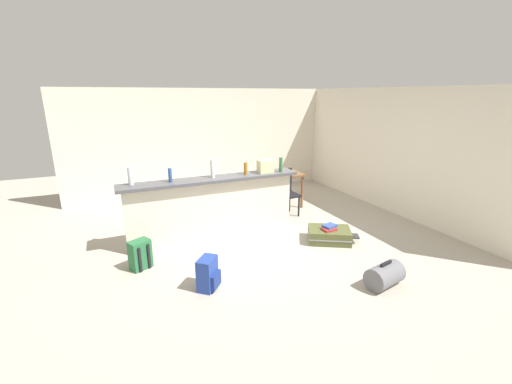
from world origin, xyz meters
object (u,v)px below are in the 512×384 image
Objects in this scene: bottle_clear at (130,176)px; backpack_blue at (208,274)px; dining_chair_near_partition at (286,190)px; bottle_green at (281,165)px; book_stack at (329,227)px; backpack_green at (140,255)px; duffel_bag_grey at (385,275)px; bottle_amber at (246,168)px; bottle_white at (213,169)px; bottle_blue at (170,175)px; suitcase_flat_olive at (329,235)px; grocery_bag at (265,166)px; dining_table at (275,177)px.

bottle_clear reaches higher than backpack_blue.
bottle_clear is 3.02m from dining_chair_near_partition.
bottle_green reaches higher than book_stack.
backpack_green is (-2.48, -0.52, -0.98)m from bottle_green.
duffel_bag_grey is 1.40m from book_stack.
bottle_clear is at bearing -171.27° from dining_chair_near_partition.
bottle_amber reaches higher than backpack_green.
dining_chair_near_partition is 1.49m from book_stack.
bottle_clear is at bearing 177.47° from bottle_white.
bottle_blue is at bearing 179.38° from bottle_amber.
bottle_white is 1.15× the size of bottle_green.
bottle_amber is 0.50× the size of backpack_green.
bottle_white is at bearing 150.74° from suitcase_flat_olive.
bottle_clear is at bearing 173.68° from bottle_blue.
bottle_blue is 0.75× the size of bottle_white.
bottle_white is at bearing 177.86° from bottle_amber.
grocery_bag is 0.29× the size of suitcase_flat_olive.
bottle_green is at bearing -126.98° from dining_chair_near_partition.
bottle_green is 1.36m from book_stack.
bottle_white is (0.68, 0.01, 0.04)m from bottle_blue.
bottle_blue is 0.78× the size of book_stack.
bottle_white is at bearing -147.87° from dining_table.
grocery_bag is 2.49m from backpack_green.
book_stack is (-0.02, -0.02, 0.15)m from suitcase_flat_olive.
bottle_green reaches higher than suitcase_flat_olive.
dining_chair_near_partition is at bearing 53.02° from bottle_green.
duffel_bag_grey is (1.52, -2.35, -1.05)m from bottle_white.
bottle_amber is 0.64m from bottle_green.
backpack_green is at bearing -150.71° from dining_table.
book_stack is (2.93, -1.02, -0.94)m from bottle_clear.
bottle_white is at bearing -163.10° from dining_chair_near_partition.
backpack_blue is (-0.55, -1.49, -1.00)m from bottle_white.
bottle_blue is 1.63m from grocery_bag.
backpack_blue is at bearing -110.14° from bottle_white.
bottle_blue is 2.64m from dining_table.
dining_chair_near_partition is 1.51m from suitcase_flat_olive.
suitcase_flat_olive is 2.10× the size of backpack_blue.
bottle_blue is 0.25× the size of suitcase_flat_olive.
backpack_green is at bearing -162.53° from bottle_amber.
book_stack is at bearing -19.20° from bottle_clear.
backpack_blue is 1.49× the size of book_stack.
duffel_bag_grey is (0.95, -2.33, -1.01)m from bottle_amber.
backpack_green is (-2.95, -1.66, -0.44)m from dining_table.
bottle_clear reaches higher than dining_table.
backpack_green is (-0.02, -0.66, -0.99)m from bottle_clear.
backpack_blue is (-1.49, -1.48, -0.96)m from grocery_bag.
bottle_green is 0.61× the size of backpack_blue.
dining_table is (1.68, 1.06, -0.55)m from bottle_white.
bottle_white is at bearing 122.93° from duffel_bag_grey.
suitcase_flat_olive is at bearing -51.30° from grocery_bag.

